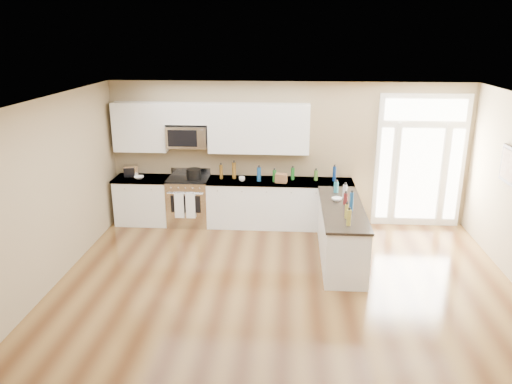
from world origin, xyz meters
TOP-DOWN VIEW (x-y plane):
  - ground at (0.00, 0.00)m, footprint 8.00×8.00m
  - room_shell at (0.00, 0.00)m, footprint 8.00×8.00m
  - back_cabinet_left at (-2.87, 3.69)m, footprint 1.10×0.66m
  - back_cabinet_right at (-0.16, 3.69)m, footprint 2.85×0.66m
  - peninsula_cabinet at (0.93, 2.24)m, footprint 0.69×2.32m
  - upper_cabinet_left at (-2.88, 3.83)m, footprint 1.04×0.33m
  - upper_cabinet_right at (-0.57, 3.83)m, footprint 1.94×0.33m
  - upper_cabinet_short at (-1.95, 3.83)m, footprint 0.82×0.33m
  - microwave at (-1.95, 3.80)m, footprint 0.78×0.41m
  - entry_door at (2.55, 3.95)m, footprint 1.70×0.10m
  - wall_art_near at (3.47, 2.20)m, footprint 0.05×0.58m
  - kitchen_range at (-1.95, 3.69)m, footprint 0.80×0.71m
  - stockpot at (-1.82, 3.62)m, footprint 0.33×0.33m
  - toaster_oven at (-3.11, 3.76)m, footprint 0.32×0.28m
  - cardboard_box at (-0.12, 3.55)m, footprint 0.24×0.19m
  - bowl_left at (-2.91, 3.62)m, footprint 0.24×0.24m
  - bowl_peninsula at (0.85, 2.52)m, footprint 0.23×0.23m
  - cup_counter at (-0.88, 3.59)m, footprint 0.12×0.12m
  - counter_bottles at (0.24, 3.09)m, footprint 2.40×2.45m

SIDE VIEW (x-z plane):
  - ground at x=0.00m, z-range 0.00..0.00m
  - peninsula_cabinet at x=0.93m, z-range -0.04..0.90m
  - back_cabinet_right at x=-0.16m, z-range -0.03..0.91m
  - back_cabinet_left at x=-2.87m, z-range -0.03..0.91m
  - kitchen_range at x=-1.95m, z-range -0.06..1.02m
  - bowl_left at x=-2.91m, z-range 0.94..0.99m
  - bowl_peninsula at x=0.85m, z-range 0.94..1.00m
  - cup_counter at x=-0.88m, z-range 0.94..1.03m
  - cardboard_box at x=-0.12m, z-range 0.94..1.11m
  - toaster_oven at x=-3.11m, z-range 0.94..1.17m
  - stockpot at x=-1.82m, z-range 0.95..1.17m
  - counter_bottles at x=0.24m, z-range 0.91..1.22m
  - entry_door at x=2.55m, z-range 0.00..2.60m
  - wall_art_near at x=3.47m, z-range 1.41..1.99m
  - room_shell at x=0.00m, z-range -2.29..5.71m
  - microwave at x=-1.95m, z-range 1.55..1.97m
  - upper_cabinet_left at x=-2.88m, z-range 1.45..2.40m
  - upper_cabinet_right at x=-0.57m, z-range 1.45..2.40m
  - upper_cabinet_short at x=-1.95m, z-range 2.00..2.40m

